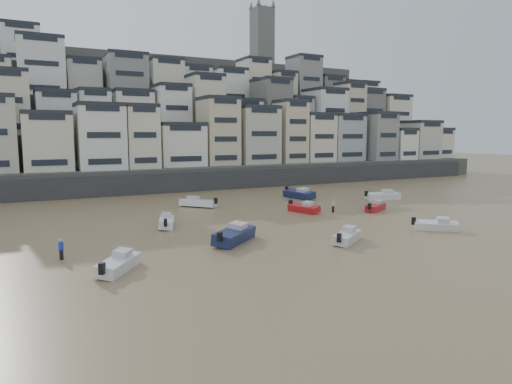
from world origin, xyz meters
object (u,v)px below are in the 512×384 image
boat_a (347,235)px  boat_i (299,193)px  boat_h (198,201)px  person_pink (333,206)px  boat_f (166,220)px  boat_j (118,262)px  boat_e (304,207)px  boat_g (383,195)px  boat_d (376,206)px  boat_c (234,233)px  boat_b (436,224)px  person_blue (61,249)px

boat_a → boat_i: 29.88m
boat_h → person_pink: person_pink is taller
boat_f → boat_i: bearing=-45.7°
boat_j → person_pink: bearing=-29.4°
boat_e → person_pink: (3.41, -1.76, 0.18)m
boat_f → boat_e: bearing=-68.9°
boat_i → boat_g: bearing=47.6°
boat_d → person_pink: person_pink is taller
boat_a → boat_h: boat_h is taller
boat_h → person_pink: 18.80m
boat_a → boat_h: (-5.14, 26.48, 0.10)m
boat_g → boat_c: bearing=-141.2°
boat_h → boat_j: boat_h is taller
boat_g → boat_j: boat_g is taller
boat_h → boat_j: (-15.95, -25.94, -0.07)m
boat_g → boat_h: boat_g is taller
person_pink → boat_b: bearing=-78.8°
boat_f → boat_j: 16.51m
boat_d → boat_i: bearing=72.3°
boat_d → boat_j: 37.95m
boat_a → boat_j: bearing=144.4°
boat_a → person_blue: bearing=132.3°
boat_d → boat_f: 28.14m
boat_g → boat_b: bearing=-105.1°
boat_j → person_pink: person_pink is taller
boat_d → boat_i: (-2.68, 14.70, 0.23)m
boat_c → boat_d: (24.43, 7.66, -0.24)m
boat_b → boat_g: 22.93m
boat_e → boat_f: boat_f is taller
boat_a → boat_e: bearing=36.4°
boat_b → boat_f: bearing=-170.0°
boat_e → boat_g: 17.85m
person_pink → boat_d: bearing=-14.7°
boat_e → boat_h: size_ratio=0.87×
boat_d → person_blue: size_ratio=2.77×
boat_a → boat_d: (14.91, 12.56, -0.03)m
boat_i → person_blue: size_ratio=3.74×
boat_b → boat_j: size_ratio=0.91×
boat_c → boat_j: 12.36m
person_blue → boat_b: bearing=-9.5°
boat_c → boat_h: size_ratio=1.13×
boat_b → boat_f: size_ratio=0.93×
boat_c → boat_e: size_ratio=1.31×
boat_f → boat_i: size_ratio=0.80×
boat_e → boat_j: boat_j is taller
boat_c → person_blue: size_ratio=3.78×
boat_b → boat_i: size_ratio=0.74×
boat_a → boat_b: size_ratio=1.05×
boat_i → person_blue: (-36.83, -21.30, -0.02)m
boat_a → boat_h: bearing=66.9°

